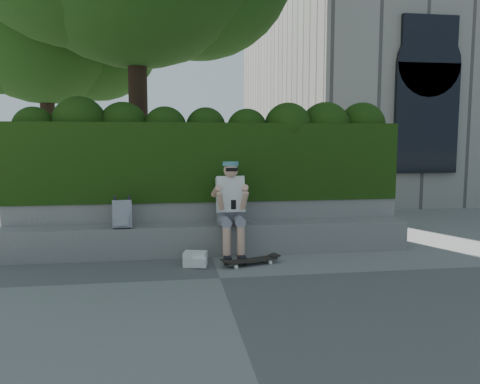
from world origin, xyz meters
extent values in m
plane|color=slate|center=(0.00, 0.00, 0.00)|extent=(80.00, 80.00, 0.00)
cube|color=gray|center=(0.00, 1.25, 0.23)|extent=(6.00, 0.45, 0.45)
cube|color=gray|center=(0.00, 1.73, 0.38)|extent=(6.00, 0.50, 0.75)
cube|color=black|center=(0.00, 1.95, 1.35)|extent=(6.00, 1.00, 1.20)
cylinder|color=black|center=(-1.19, 4.07, 1.76)|extent=(0.37, 0.37, 3.52)
cylinder|color=black|center=(-3.37, 5.94, 1.35)|extent=(0.32, 0.32, 2.70)
sphere|color=#0E330C|center=(-3.37, 5.94, 4.68)|extent=(4.32, 4.32, 4.32)
cube|color=gray|center=(0.28, 1.20, 0.56)|extent=(0.36, 0.26, 0.22)
cube|color=silver|center=(0.28, 1.13, 0.90)|extent=(0.40, 0.32, 0.55)
sphere|color=tan|center=(0.28, 1.06, 1.26)|extent=(0.21, 0.21, 0.21)
cylinder|color=teal|center=(0.28, 1.08, 1.35)|extent=(0.23, 0.23, 0.06)
cube|color=black|center=(0.28, 0.78, 0.80)|extent=(0.07, 0.02, 0.13)
cylinder|color=tan|center=(0.18, 0.76, 0.24)|extent=(0.11, 0.11, 0.47)
cylinder|color=tan|center=(0.38, 0.76, 0.24)|extent=(0.11, 0.11, 0.47)
cube|color=black|center=(0.18, 0.70, 0.05)|extent=(0.10, 0.26, 0.10)
cube|color=black|center=(0.38, 0.70, 0.05)|extent=(0.10, 0.26, 0.10)
cube|color=black|center=(0.48, 0.55, 0.07)|extent=(0.76, 0.40, 0.02)
cylinder|color=silver|center=(0.26, 0.39, 0.03)|extent=(0.06, 0.04, 0.05)
cylinder|color=silver|center=(0.21, 0.54, 0.03)|extent=(0.06, 0.04, 0.05)
cylinder|color=silver|center=(0.75, 0.55, 0.03)|extent=(0.06, 0.04, 0.05)
cylinder|color=silver|center=(0.70, 0.70, 0.03)|extent=(0.06, 0.04, 0.05)
cube|color=#AEAEB3|center=(-1.26, 1.15, 0.65)|extent=(0.28, 0.16, 0.39)
cube|color=white|center=(-0.27, 0.61, 0.10)|extent=(0.34, 0.28, 0.19)
camera|label=1|loc=(-0.59, -5.56, 1.69)|focal=35.00mm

